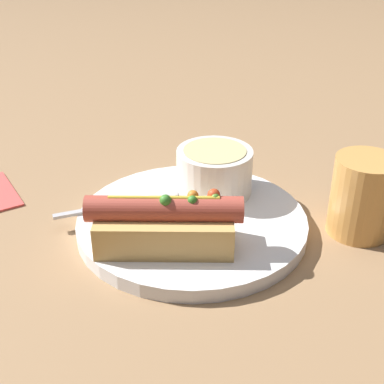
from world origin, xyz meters
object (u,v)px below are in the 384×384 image
Objects in this scene: soup_bowl at (214,169)px; hot_dog at (165,224)px; spoon at (147,199)px; drinking_glass at (363,196)px.

hot_dog is at bearing -81.54° from soup_bowl.
spoon is at bearing -129.26° from soup_bowl.
drinking_glass is (0.18, 0.04, -0.00)m from soup_bowl.
spoon is (-0.08, 0.07, -0.02)m from hot_dog.
soup_bowl is at bearing -168.11° from drinking_glass.
spoon is 1.44× the size of drinking_glass.
drinking_glass is at bearing -29.63° from spoon.
soup_bowl is 0.19m from drinking_glass.
drinking_glass reaches higher than hot_dog.
drinking_glass reaches higher than spoon.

